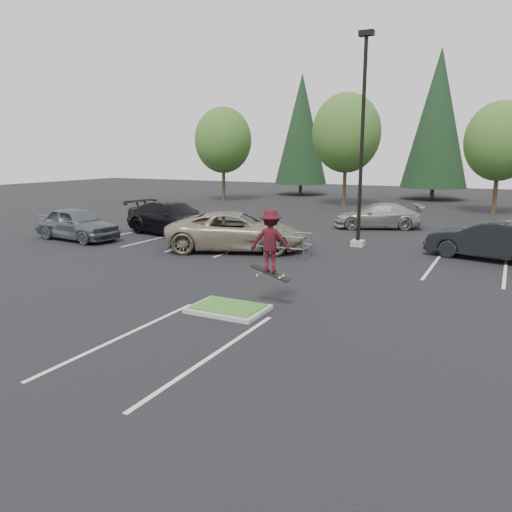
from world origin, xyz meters
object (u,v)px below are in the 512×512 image
at_px(decid_c, 500,144).
at_px(car_r_charc, 490,240).
at_px(car_l_tan, 234,231).
at_px(car_l_grey, 76,224).
at_px(decid_a, 223,142).
at_px(conif_b, 437,119).
at_px(car_l_black, 172,218).
at_px(decid_b, 346,136).
at_px(cart_corral, 261,240).
at_px(skateboarder, 270,241).
at_px(light_pole, 361,153).
at_px(car_far_silver, 379,216).
at_px(conif_a, 301,129).

bearing_deg(decid_c, car_r_charc, -88.41).
relative_size(car_l_tan, car_l_grey, 1.30).
relative_size(decid_a, conif_b, 0.61).
xyz_separation_m(car_l_black, car_r_charc, (16.50, 0.72, -0.07)).
xyz_separation_m(decid_b, car_l_tan, (1.51, -22.26, -5.12)).
bearing_deg(car_l_tan, car_l_grey, 75.13).
bearing_deg(car_l_tan, decid_a, 8.91).
bearing_deg(cart_corral, skateboarder, -65.97).
bearing_deg(conif_b, skateboarder, -88.71).
xyz_separation_m(car_l_tan, car_l_grey, (-9.00, -1.27, -0.05)).
relative_size(light_pole, car_l_black, 1.58).
bearing_deg(conif_b, car_l_tan, -97.95).
bearing_deg(car_far_silver, decid_c, 130.11).
xyz_separation_m(decid_c, car_r_charc, (0.51, -18.33, -4.39)).
xyz_separation_m(decid_c, car_l_black, (-15.99, -19.05, -4.32)).
xyz_separation_m(decid_c, skateboarder, (-5.10, -28.83, -3.24)).
height_order(decid_a, car_l_black, decid_a).
bearing_deg(conif_a, decid_c, -26.96).
height_order(conif_b, car_l_black, conif_b).
relative_size(car_r_charc, car_far_silver, 0.99).
bearing_deg(light_pole, car_r_charc, -4.76).
bearing_deg(car_l_grey, car_r_charc, -71.70).
relative_size(light_pole, conif_a, 0.78).
distance_m(skateboarder, car_l_grey, 15.63).
bearing_deg(car_far_silver, light_pole, -17.06).
bearing_deg(car_l_grey, decid_a, 16.69).
relative_size(conif_a, car_l_black, 2.03).
bearing_deg(car_l_grey, conif_a, 6.49).
bearing_deg(light_pole, decid_c, 72.89).
distance_m(car_l_tan, car_far_silver, 11.22).
relative_size(conif_b, car_l_black, 2.26).
bearing_deg(decid_a, car_l_tan, -58.17).
relative_size(decid_a, car_r_charc, 1.70).
height_order(decid_c, conif_a, conif_a).
bearing_deg(skateboarder, car_far_silver, -101.44).
bearing_deg(car_l_black, cart_corral, -98.57).
distance_m(conif_a, cart_corral, 34.50).
relative_size(car_l_grey, car_r_charc, 0.97).
relative_size(decid_a, car_l_grey, 1.75).
xyz_separation_m(car_l_grey, car_far_silver, (13.46, 11.56, -0.10)).
distance_m(cart_corral, car_l_black, 7.62).
xyz_separation_m(decid_b, car_far_silver, (5.97, -11.97, -5.27)).
bearing_deg(car_far_silver, car_l_black, -73.74).
relative_size(decid_a, conif_a, 0.69).
distance_m(decid_a, car_l_tan, 26.03).
xyz_separation_m(conif_a, car_l_black, (4.00, -29.22, -6.17)).
bearing_deg(conif_a, car_l_black, -82.21).
distance_m(decid_b, conif_a, 12.43).
xyz_separation_m(light_pole, decid_a, (-18.51, 18.03, 1.02)).
relative_size(car_l_tan, car_r_charc, 1.26).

